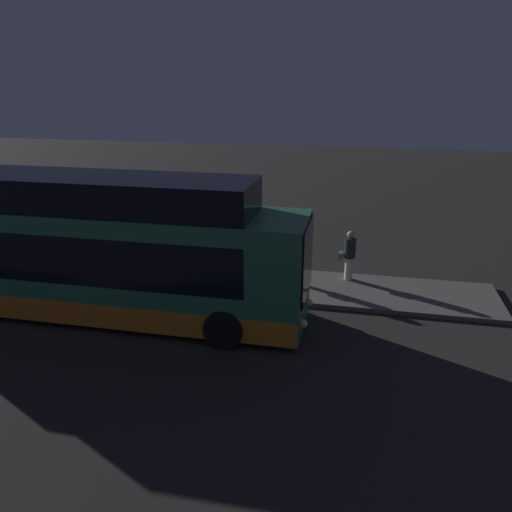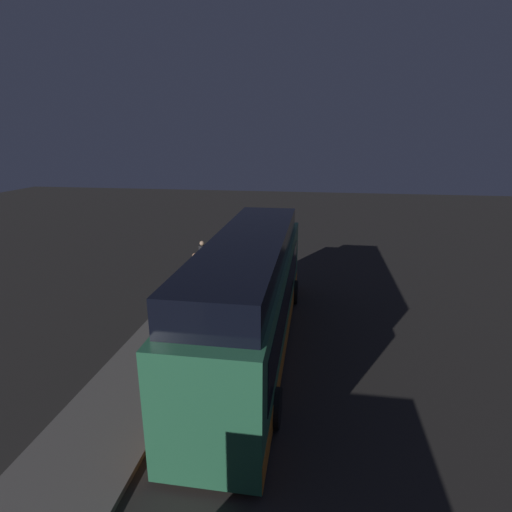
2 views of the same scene
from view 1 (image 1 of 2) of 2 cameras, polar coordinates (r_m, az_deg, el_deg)
The scene contains 8 objects.
ground at distance 15.21m, azimuth -10.23°, elevation -6.96°, with size 80.00×80.00×0.00m, color #2B2826.
platform at distance 17.73m, azimuth -6.67°, elevation -2.52°, with size 20.00×2.80×0.15m.
bus_lead at distance 15.36m, azimuth -18.43°, elevation 0.28°, with size 12.61×2.73×4.20m.
passenger_boarding at distance 16.06m, azimuth -1.17°, elevation -1.24°, with size 0.66×0.63×1.62m.
passenger_waiting at distance 17.29m, azimuth 10.61°, elevation 0.27°, with size 0.58×0.41×1.75m.
passenger_with_bags at distance 17.12m, azimuth 2.48°, elevation 0.59°, with size 0.57×0.58×1.80m.
suitcase at distance 16.77m, azimuth -1.94°, elevation -2.11°, with size 0.34×0.20×0.96m.
sign_post at distance 18.16m, azimuth -21.62°, elevation 2.79°, with size 0.10×0.71×2.77m.
Camera 1 is at (5.40, -12.51, 6.77)m, focal length 35.00 mm.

